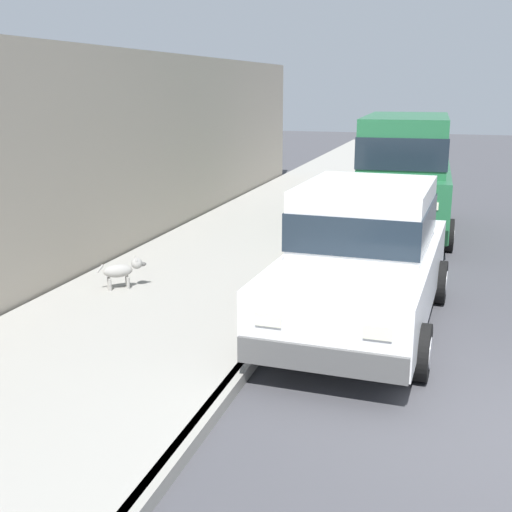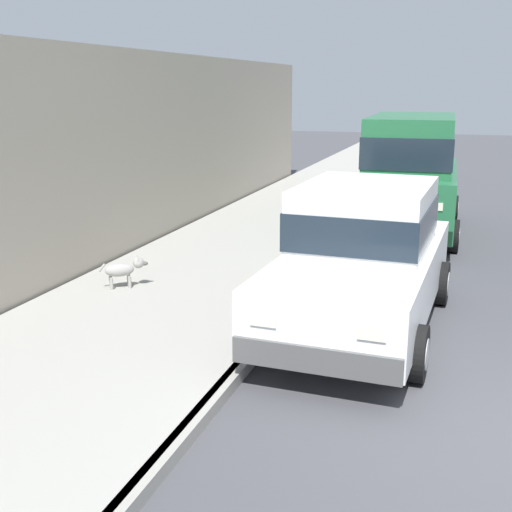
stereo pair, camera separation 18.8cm
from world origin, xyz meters
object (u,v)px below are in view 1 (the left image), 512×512
fire_hydrant (302,239)px  dog_grey (122,270)px  car_white_sedan (363,255)px  car_green_van (404,169)px

fire_hydrant → dog_grey: bearing=-129.9°
car_white_sedan → fire_hydrant: size_ratio=6.44×
dog_grey → fire_hydrant: bearing=50.1°
dog_grey → fire_hydrant: (2.17, 2.60, 0.05)m
car_white_sedan → dog_grey: car_white_sedan is taller
car_white_sedan → car_green_van: (0.01, 6.08, 0.41)m
car_green_van → dog_grey: 6.98m
car_white_sedan → dog_grey: (-3.65, 0.21, -0.55)m
car_green_van → dog_grey: (-3.66, -5.86, -0.97)m
car_green_van → car_white_sedan: bearing=-90.1°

